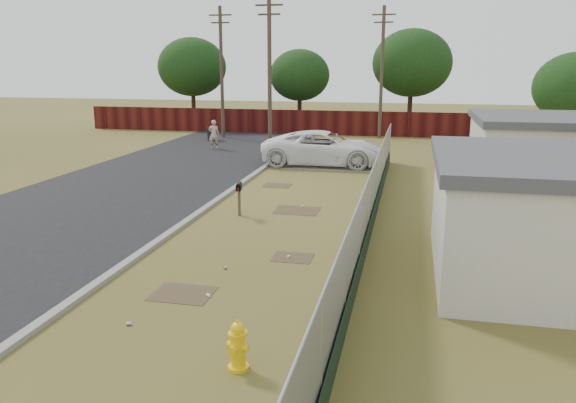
% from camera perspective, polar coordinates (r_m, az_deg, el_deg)
% --- Properties ---
extents(ground, '(120.00, 120.00, 0.00)m').
position_cam_1_polar(ground, '(17.73, -1.98, -3.31)').
color(ground, olive).
rests_on(ground, ground).
extents(street, '(15.10, 60.00, 0.12)m').
position_cam_1_polar(street, '(27.31, -11.58, 2.61)').
color(street, black).
rests_on(street, ground).
extents(chainlink_fence, '(0.10, 27.06, 2.02)m').
position_cam_1_polar(chainlink_fence, '(18.02, 8.49, -0.54)').
color(chainlink_fence, '#979BA0').
rests_on(chainlink_fence, ground).
extents(privacy_fence, '(30.00, 0.12, 1.80)m').
position_cam_1_polar(privacy_fence, '(42.86, -1.47, 8.13)').
color(privacy_fence, '#49140F').
rests_on(privacy_fence, ground).
extents(utility_poles, '(12.60, 8.24, 9.00)m').
position_cam_1_polar(utility_poles, '(37.90, 0.40, 13.11)').
color(utility_poles, '#493C30').
rests_on(utility_poles, ground).
extents(horizon_trees, '(33.32, 31.94, 7.78)m').
position_cam_1_polar(horizon_trees, '(40.10, 7.77, 12.94)').
color(horizon_trees, black).
rests_on(horizon_trees, ground).
extents(fire_hydrant, '(0.45, 0.45, 0.94)m').
position_cam_1_polar(fire_hydrant, '(10.16, -5.13, -14.46)').
color(fire_hydrant, yellow).
rests_on(fire_hydrant, ground).
extents(mailbox, '(0.26, 0.52, 1.20)m').
position_cam_1_polar(mailbox, '(19.66, -5.00, 1.23)').
color(mailbox, brown).
rests_on(mailbox, ground).
extents(pickup_truck, '(6.54, 3.15, 1.80)m').
position_cam_1_polar(pickup_truck, '(29.48, 3.71, 5.43)').
color(pickup_truck, white).
rests_on(pickup_truck, ground).
extents(pedestrian, '(0.73, 0.55, 1.81)m').
position_cam_1_polar(pedestrian, '(35.33, -7.53, 6.77)').
color(pedestrian, tan).
rests_on(pedestrian, ground).
extents(trash_bin, '(0.58, 0.64, 0.90)m').
position_cam_1_polar(trash_bin, '(39.23, -7.69, 6.82)').
color(trash_bin, black).
rests_on(trash_bin, ground).
extents(scattered_litter, '(2.42, 10.40, 0.07)m').
position_cam_1_polar(scattered_litter, '(15.26, -4.70, -6.11)').
color(scattered_litter, silver).
rests_on(scattered_litter, ground).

